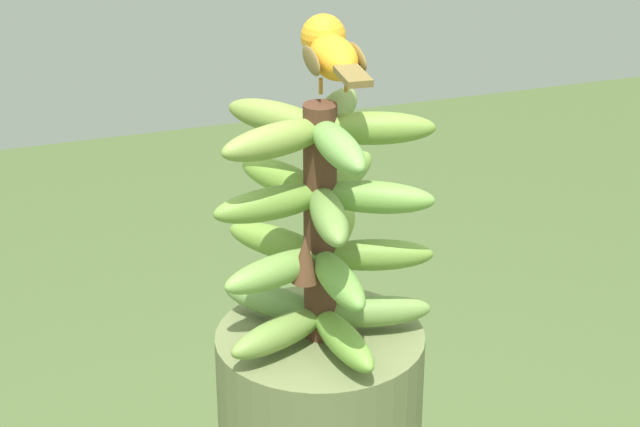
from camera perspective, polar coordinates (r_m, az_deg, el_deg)
name	(u,v)px	position (r m, az deg, el deg)	size (l,w,h in m)	color
banana_bunch	(320,226)	(1.39, -0.01, -0.61)	(0.28, 0.28, 0.31)	#4C2D1E
perched_bird	(330,50)	(1.37, 0.52, 8.22)	(0.07, 0.22, 0.08)	#C68933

